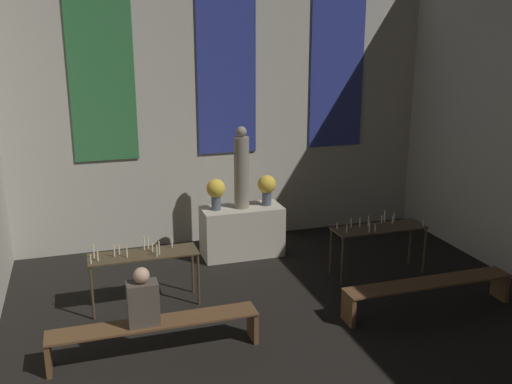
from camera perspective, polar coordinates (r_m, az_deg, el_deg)
wall_back at (r=10.26m, az=-3.03°, el=9.26°), size 7.77×0.16×5.12m
altar at (r=9.83m, az=-1.41°, el=-3.94°), size 1.37×0.63×0.86m
statue at (r=9.52m, az=-1.46°, el=2.20°), size 0.25×0.25×1.39m
flower_vase_left at (r=9.49m, az=-4.03°, el=0.12°), size 0.31×0.31×0.53m
flower_vase_right at (r=9.73m, az=1.08°, el=0.54°), size 0.31×0.31×0.53m
candle_rack_left at (r=8.10m, az=-11.21°, el=-6.65°), size 1.50×0.47×0.98m
candle_rack_right at (r=9.19m, az=12.17°, el=-3.98°), size 1.50×0.47×0.98m
pew_back_left at (r=7.06m, az=-10.04°, el=-13.40°), size 2.48×0.36×0.43m
pew_back_right at (r=8.31m, az=16.85°, el=-9.21°), size 2.48×0.36×0.43m
person_seated at (r=6.86m, az=-11.25°, el=-10.53°), size 0.36×0.24×0.71m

